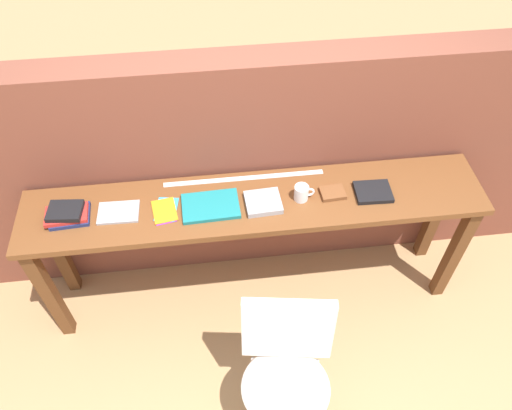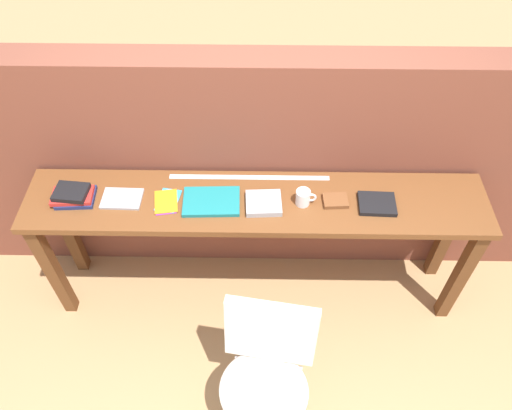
{
  "view_description": "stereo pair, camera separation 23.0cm",
  "coord_description": "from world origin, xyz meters",
  "px_view_note": "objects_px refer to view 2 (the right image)",
  "views": [
    {
      "loc": [
        -0.2,
        -1.46,
        2.88
      ],
      "look_at": [
        0.0,
        0.25,
        0.9
      ],
      "focal_mm": 35.0,
      "sensor_mm": 36.0,
      "label": 1
    },
    {
      "loc": [
        0.03,
        -1.47,
        2.88
      ],
      "look_at": [
        0.0,
        0.25,
        0.9
      ],
      "focal_mm": 35.0,
      "sensor_mm": 36.0,
      "label": 2
    }
  ],
  "objects_px": {
    "mug": "(303,197)",
    "book_repair_rightmost": "(377,204)",
    "leather_journal_brown": "(335,201)",
    "chair_white_moulded": "(266,370)",
    "book_stack_leftmost": "(73,195)",
    "book_open_centre": "(211,202)",
    "magazine_cycling": "(122,199)",
    "pamphlet_pile_colourful": "(167,201)"
  },
  "relations": [
    {
      "from": "mug",
      "to": "book_repair_rightmost",
      "type": "height_order",
      "value": "mug"
    },
    {
      "from": "magazine_cycling",
      "to": "book_open_centre",
      "type": "distance_m",
      "value": 0.48
    },
    {
      "from": "book_stack_leftmost",
      "to": "book_open_centre",
      "type": "bearing_deg",
      "value": -1.08
    },
    {
      "from": "chair_white_moulded",
      "to": "pamphlet_pile_colourful",
      "type": "height_order",
      "value": "chair_white_moulded"
    },
    {
      "from": "chair_white_moulded",
      "to": "book_open_centre",
      "type": "bearing_deg",
      "value": 111.29
    },
    {
      "from": "book_open_centre",
      "to": "pamphlet_pile_colourful",
      "type": "bearing_deg",
      "value": 177.23
    },
    {
      "from": "magazine_cycling",
      "to": "mug",
      "type": "bearing_deg",
      "value": 0.89
    },
    {
      "from": "book_open_centre",
      "to": "mug",
      "type": "distance_m",
      "value": 0.49
    },
    {
      "from": "book_repair_rightmost",
      "to": "chair_white_moulded",
      "type": "bearing_deg",
      "value": -125.09
    },
    {
      "from": "pamphlet_pile_colourful",
      "to": "leather_journal_brown",
      "type": "xyz_separation_m",
      "value": [
        0.9,
        0.01,
        0.01
      ]
    },
    {
      "from": "book_open_centre",
      "to": "leather_journal_brown",
      "type": "height_order",
      "value": "leather_journal_brown"
    },
    {
      "from": "magazine_cycling",
      "to": "leather_journal_brown",
      "type": "xyz_separation_m",
      "value": [
        1.14,
        -0.0,
        0.0
      ]
    },
    {
      "from": "book_repair_rightmost",
      "to": "book_stack_leftmost",
      "type": "bearing_deg",
      "value": -178.48
    },
    {
      "from": "chair_white_moulded",
      "to": "book_repair_rightmost",
      "type": "relative_size",
      "value": 4.59
    },
    {
      "from": "book_stack_leftmost",
      "to": "magazine_cycling",
      "type": "xyz_separation_m",
      "value": [
        0.25,
        0.0,
        -0.03
      ]
    },
    {
      "from": "chair_white_moulded",
      "to": "book_open_centre",
      "type": "relative_size",
      "value": 2.97
    },
    {
      "from": "magazine_cycling",
      "to": "book_repair_rightmost",
      "type": "bearing_deg",
      "value": 0.61
    },
    {
      "from": "chair_white_moulded",
      "to": "leather_journal_brown",
      "type": "distance_m",
      "value": 0.94
    },
    {
      "from": "magazine_cycling",
      "to": "leather_journal_brown",
      "type": "distance_m",
      "value": 1.14
    },
    {
      "from": "chair_white_moulded",
      "to": "mug",
      "type": "bearing_deg",
      "value": 76.28
    },
    {
      "from": "leather_journal_brown",
      "to": "book_open_centre",
      "type": "bearing_deg",
      "value": 177.89
    },
    {
      "from": "book_stack_leftmost",
      "to": "leather_journal_brown",
      "type": "distance_m",
      "value": 1.4
    },
    {
      "from": "book_stack_leftmost",
      "to": "mug",
      "type": "relative_size",
      "value": 2.06
    },
    {
      "from": "pamphlet_pile_colourful",
      "to": "mug",
      "type": "xyz_separation_m",
      "value": [
        0.73,
        0.0,
        0.04
      ]
    },
    {
      "from": "leather_journal_brown",
      "to": "book_stack_leftmost",
      "type": "bearing_deg",
      "value": 176.61
    },
    {
      "from": "mug",
      "to": "leather_journal_brown",
      "type": "xyz_separation_m",
      "value": [
        0.17,
        0.01,
        -0.03
      ]
    },
    {
      "from": "pamphlet_pile_colourful",
      "to": "mug",
      "type": "height_order",
      "value": "mug"
    },
    {
      "from": "book_stack_leftmost",
      "to": "magazine_cycling",
      "type": "distance_m",
      "value": 0.26
    },
    {
      "from": "magazine_cycling",
      "to": "book_open_centre",
      "type": "height_order",
      "value": "book_open_centre"
    },
    {
      "from": "chair_white_moulded",
      "to": "book_repair_rightmost",
      "type": "xyz_separation_m",
      "value": [
        0.58,
        0.76,
        0.37
      ]
    },
    {
      "from": "mug",
      "to": "book_repair_rightmost",
      "type": "xyz_separation_m",
      "value": [
        0.39,
        -0.01,
        -0.03
      ]
    },
    {
      "from": "mug",
      "to": "book_stack_leftmost",
      "type": "bearing_deg",
      "value": 179.66
    },
    {
      "from": "chair_white_moulded",
      "to": "book_repair_rightmost",
      "type": "bearing_deg",
      "value": 52.75
    },
    {
      "from": "book_stack_leftmost",
      "to": "book_open_centre",
      "type": "xyz_separation_m",
      "value": [
        0.74,
        -0.01,
        -0.02
      ]
    },
    {
      "from": "chair_white_moulded",
      "to": "pamphlet_pile_colourful",
      "type": "xyz_separation_m",
      "value": [
        -0.54,
        0.77,
        0.36
      ]
    },
    {
      "from": "chair_white_moulded",
      "to": "mug",
      "type": "distance_m",
      "value": 0.89
    },
    {
      "from": "book_open_centre",
      "to": "book_stack_leftmost",
      "type": "bearing_deg",
      "value": 176.94
    },
    {
      "from": "leather_journal_brown",
      "to": "magazine_cycling",
      "type": "bearing_deg",
      "value": 176.47
    },
    {
      "from": "leather_journal_brown",
      "to": "chair_white_moulded",
      "type": "bearing_deg",
      "value": -118.26
    },
    {
      "from": "book_open_centre",
      "to": "leather_journal_brown",
      "type": "xyz_separation_m",
      "value": [
        0.66,
        0.02,
        0.0
      ]
    },
    {
      "from": "magazine_cycling",
      "to": "book_open_centre",
      "type": "bearing_deg",
      "value": -0.52
    },
    {
      "from": "book_stack_leftmost",
      "to": "magazine_cycling",
      "type": "bearing_deg",
      "value": 0.68
    }
  ]
}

